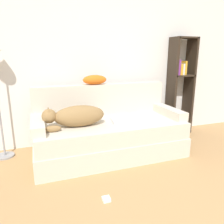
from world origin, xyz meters
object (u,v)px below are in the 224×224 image
couch (110,138)px  throw_pillow (95,80)px  bookshelf (181,81)px  dog (76,116)px  power_adapter (106,199)px  laptop (125,120)px

couch → throw_pillow: (-0.09, 0.35, 0.73)m
throw_pillow → bookshelf: 1.49m
bookshelf → dog: bearing=-164.3°
power_adapter → laptop: bearing=57.6°
couch → laptop: (0.20, -0.05, 0.24)m
dog → bookshelf: bookshelf is taller
dog → bookshelf: size_ratio=0.47×
couch → dog: dog is taller
throw_pillow → power_adapter: 1.59m
couch → laptop: size_ratio=4.95×
couch → bookshelf: bearing=18.4°
throw_pillow → power_adapter: bearing=-101.2°
couch → power_adapter: 0.98m
dog → laptop: size_ratio=1.90×
throw_pillow → power_adapter: (-0.25, -1.25, -0.94)m
bookshelf → throw_pillow: bearing=-175.7°
laptop → power_adapter: bearing=-113.4°
laptop → bookshelf: size_ratio=0.25×
couch → dog: bearing=-173.3°
couch → throw_pillow: throw_pillow is taller
dog → throw_pillow: 0.65m
laptop → dog: bearing=-170.7°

